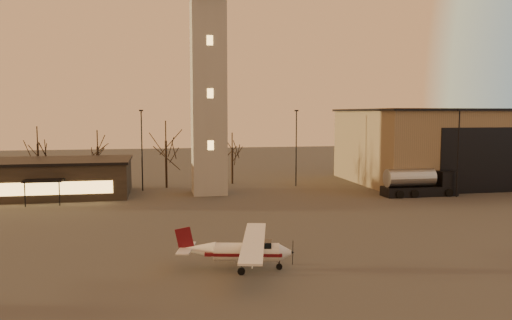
# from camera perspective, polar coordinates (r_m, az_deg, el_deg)

# --- Properties ---
(ground) EXTENTS (220.00, 220.00, 0.00)m
(ground) POSITION_cam_1_polar(r_m,az_deg,el_deg) (31.86, 0.29, -12.39)
(ground) COLOR #3A3836
(ground) RESTS_ON ground
(control_tower) EXTENTS (6.80, 6.80, 32.60)m
(control_tower) POSITION_cam_1_polar(r_m,az_deg,el_deg) (60.40, -5.49, 11.63)
(control_tower) COLOR gray
(control_tower) RESTS_ON ground
(hangar) EXTENTS (30.60, 20.60, 10.30)m
(hangar) POSITION_cam_1_polar(r_m,az_deg,el_deg) (76.47, 22.20, 1.56)
(hangar) COLOR #816F54
(hangar) RESTS_ON ground
(terminal) EXTENTS (25.40, 12.20, 4.30)m
(terminal) POSITION_cam_1_polar(r_m,az_deg,el_deg) (64.19, -25.50, -1.92)
(terminal) COLOR black
(terminal) RESTS_ON ground
(light_poles) EXTENTS (58.50, 12.25, 10.14)m
(light_poles) POSITION_cam_1_polar(r_m,az_deg,el_deg) (61.24, -5.03, 1.32)
(light_poles) COLOR black
(light_poles) RESTS_ON ground
(tree_row) EXTENTS (37.20, 9.20, 8.80)m
(tree_row) POSITION_cam_1_polar(r_m,az_deg,el_deg) (69.42, -17.51, 2.00)
(tree_row) COLOR black
(tree_row) RESTS_ON ground
(cessna_front) EXTENTS (7.79, 9.75, 2.69)m
(cessna_front) POSITION_cam_1_polar(r_m,az_deg,el_deg) (31.61, -0.87, -10.80)
(cessna_front) COLOR silver
(cessna_front) RESTS_ON ground
(fuel_truck) EXTENTS (8.81, 2.91, 3.26)m
(fuel_truck) POSITION_cam_1_polar(r_m,az_deg,el_deg) (61.88, 18.12, -2.72)
(fuel_truck) COLOR black
(fuel_truck) RESTS_ON ground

